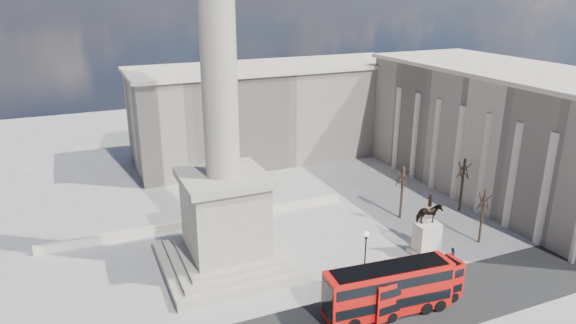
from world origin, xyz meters
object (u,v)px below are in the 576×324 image
at_px(red_bus_b, 389,289).
at_px(equestrian_statue, 427,234).
at_px(pedestrian_crossing, 380,275).
at_px(pedestrian_walking, 385,267).
at_px(red_bus_c, 415,287).
at_px(pedestrian_standing, 452,255).
at_px(victorian_lamp, 365,255).
at_px(nelsons_column, 222,155).

xyz_separation_m(red_bus_b, equestrian_statue, (10.60, 8.03, -0.09)).
bearing_deg(red_bus_b, pedestrian_crossing, 69.62).
relative_size(red_bus_b, pedestrian_crossing, 7.00).
height_order(equestrian_statue, pedestrian_crossing, equestrian_statue).
bearing_deg(pedestrian_crossing, pedestrian_walking, -104.69).
height_order(red_bus_c, pedestrian_standing, red_bus_c).
distance_m(red_bus_c, pedestrian_walking, 6.33).
height_order(victorian_lamp, pedestrian_crossing, victorian_lamp).
distance_m(pedestrian_standing, pedestrian_crossing, 9.70).
height_order(pedestrian_walking, pedestrian_crossing, pedestrian_crossing).
height_order(red_bus_c, pedestrian_crossing, red_bus_c).
bearing_deg(red_bus_c, victorian_lamp, 114.58).
bearing_deg(nelsons_column, pedestrian_walking, -30.02).
relative_size(pedestrian_walking, pedestrian_crossing, 0.99).
distance_m(red_bus_c, equestrian_statue, 11.19).
relative_size(nelsons_column, equestrian_statue, 6.71).
bearing_deg(pedestrian_walking, pedestrian_standing, 1.48).
height_order(red_bus_c, victorian_lamp, victorian_lamp).
height_order(nelsons_column, equestrian_statue, nelsons_column).
relative_size(victorian_lamp, pedestrian_crossing, 3.48).
distance_m(red_bus_b, red_bus_c, 3.00).
bearing_deg(equestrian_statue, pedestrian_standing, -64.06).
relative_size(nelsons_column, red_bus_b, 3.96).
bearing_deg(equestrian_statue, red_bus_b, -142.87).
relative_size(equestrian_statue, pedestrian_walking, 4.16).
distance_m(nelsons_column, equestrian_statue, 25.22).
distance_m(red_bus_c, pedestrian_crossing, 5.21).
bearing_deg(pedestrian_standing, nelsons_column, -23.94).
xyz_separation_m(victorian_lamp, equestrian_statue, (10.23, 3.09, -1.15)).
bearing_deg(victorian_lamp, nelsons_column, 140.22).
height_order(nelsons_column, red_bus_b, nelsons_column).
xyz_separation_m(red_bus_c, victorian_lamp, (-2.58, 5.07, 1.52)).
height_order(red_bus_b, pedestrian_walking, red_bus_b).
bearing_deg(equestrian_statue, nelsons_column, 163.06).
relative_size(nelsons_column, pedestrian_standing, 26.80).
xyz_separation_m(red_bus_b, victorian_lamp, (0.37, 4.94, 1.06)).
xyz_separation_m(nelsons_column, equestrian_statue, (21.99, -6.70, -10.38)).
bearing_deg(victorian_lamp, equestrian_statue, 16.83).
height_order(victorian_lamp, pedestrian_standing, victorian_lamp).
xyz_separation_m(red_bus_b, pedestrian_crossing, (2.30, 4.87, -1.73)).
relative_size(victorian_lamp, pedestrian_standing, 3.37).
xyz_separation_m(equestrian_statue, pedestrian_crossing, (-8.31, -3.16, -1.64)).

